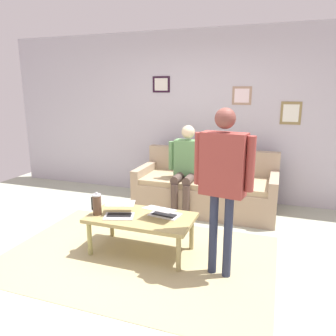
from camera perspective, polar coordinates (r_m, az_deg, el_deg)
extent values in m
plane|color=#A8AD98|center=(3.73, -3.46, -14.70)|extent=(7.68, 7.68, 0.00)
cube|color=tan|center=(3.67, -5.29, -15.16)|extent=(2.87, 1.95, 0.01)
cube|color=#B7B1BE|center=(5.40, 5.46, 9.11)|extent=(7.04, 0.10, 2.70)
cube|color=black|center=(5.52, -1.19, 14.53)|extent=(0.30, 0.02, 0.26)
cube|color=silver|center=(5.51, -1.23, 14.53)|extent=(0.23, 0.00, 0.20)
cube|color=olive|center=(5.19, 20.85, 9.04)|extent=(0.29, 0.02, 0.34)
cube|color=white|center=(5.18, 20.85, 9.03)|extent=(0.22, 0.00, 0.26)
cube|color=#9E7B65|center=(5.21, 12.89, 12.34)|extent=(0.29, 0.02, 0.28)
cube|color=silver|center=(5.20, 12.88, 12.34)|extent=(0.22, 0.00, 0.21)
cube|color=tan|center=(4.89, 6.58, -5.05)|extent=(2.05, 0.88, 0.42)
cube|color=tan|center=(4.80, 6.61, -2.29)|extent=(1.81, 0.80, 0.08)
cube|color=tan|center=(5.13, 7.64, 0.89)|extent=(2.05, 0.14, 0.46)
cube|color=tan|center=(4.70, 18.21, -2.49)|extent=(0.12, 0.88, 0.20)
cube|color=tan|center=(5.09, -3.94, -0.61)|extent=(0.12, 0.88, 0.20)
cube|color=#9F8D56|center=(3.58, -4.76, -8.73)|extent=(1.15, 0.62, 0.04)
cylinder|color=tan|center=(3.30, 1.87, -14.86)|extent=(0.05, 0.05, 0.39)
cylinder|color=#999657|center=(3.70, -13.66, -11.99)|extent=(0.05, 0.05, 0.39)
cylinder|color=#998D5B|center=(3.72, 4.18, -11.42)|extent=(0.05, 0.05, 0.39)
cylinder|color=#A19156|center=(4.08, -9.89, -9.29)|extent=(0.05, 0.05, 0.39)
cube|color=silver|center=(3.58, -0.54, -8.22)|extent=(0.35, 0.26, 0.01)
cube|color=black|center=(3.57, -0.67, -8.19)|extent=(0.29, 0.17, 0.00)
cube|color=silver|center=(3.45, -1.51, -7.26)|extent=(0.35, 0.25, 0.04)
cube|color=black|center=(3.45, -1.49, -7.24)|extent=(0.32, 0.22, 0.03)
cube|color=silver|center=(3.58, -8.64, -8.40)|extent=(0.37, 0.30, 0.01)
cube|color=black|center=(3.59, -8.60, -8.19)|extent=(0.29, 0.21, 0.00)
cube|color=silver|center=(3.64, -8.43, -6.20)|extent=(0.36, 0.29, 0.01)
cube|color=white|center=(3.64, -8.43, -6.21)|extent=(0.33, 0.26, 0.00)
cylinder|color=#4C3323|center=(3.65, -12.41, -6.42)|extent=(0.10, 0.10, 0.22)
cylinder|color=#B7B7BC|center=(3.61, -12.51, -4.68)|extent=(0.10, 0.10, 0.02)
sphere|color=#B2B2B7|center=(3.60, -12.53, -4.33)|extent=(0.03, 0.03, 0.03)
cube|color=black|center=(3.68, -13.26, -6.13)|extent=(0.01, 0.01, 0.15)
cylinder|color=#292F47|center=(3.18, 10.51, -11.90)|extent=(0.08, 0.08, 0.82)
cylinder|color=#292F47|center=(3.23, 7.98, -11.43)|extent=(0.08, 0.08, 0.82)
cube|color=#943B35|center=(2.97, 9.74, 0.64)|extent=(0.44, 0.25, 0.58)
cylinder|color=#943B35|center=(2.90, 14.33, 0.66)|extent=(0.09, 0.09, 0.49)
cylinder|color=#943B35|center=(3.06, 5.43, 1.68)|extent=(0.09, 0.09, 0.49)
sphere|color=brown|center=(2.91, 10.07, 8.62)|extent=(0.19, 0.19, 0.19)
cylinder|color=#4E3E37|center=(4.50, 3.20, -6.14)|extent=(0.10, 0.10, 0.50)
cylinder|color=#4E3E37|center=(4.54, 1.13, -5.91)|extent=(0.10, 0.10, 0.50)
cylinder|color=#4E3E37|center=(4.57, 3.87, -1.87)|extent=(0.12, 0.40, 0.12)
cylinder|color=#4E3E37|center=(4.62, 1.84, -1.69)|extent=(0.12, 0.40, 0.12)
cube|color=#5C8E57|center=(4.70, 3.51, 1.83)|extent=(0.37, 0.20, 0.52)
cylinder|color=#5C8E57|center=(4.59, 6.19, 1.82)|extent=(0.08, 0.08, 0.42)
cylinder|color=#5C8E57|center=(4.72, 0.58, 2.22)|extent=(0.08, 0.08, 0.42)
sphere|color=beige|center=(4.64, 3.58, 6.36)|extent=(0.19, 0.19, 0.19)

